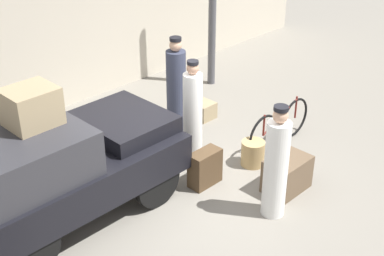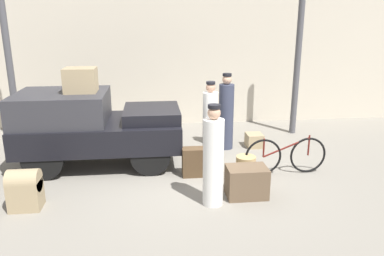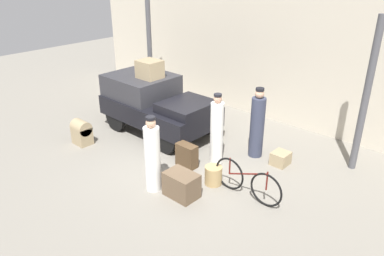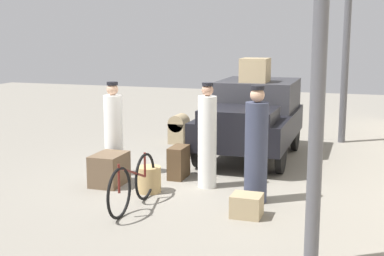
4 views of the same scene
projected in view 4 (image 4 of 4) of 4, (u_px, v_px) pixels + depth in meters
The scene contains 14 objects.
ground_plane at pixel (185, 175), 10.18m from camera, with size 30.00×30.00×0.00m, color gray.
canopy_pillar_left at pixel (345, 67), 12.86m from camera, with size 0.17×0.17×3.71m.
canopy_pillar_right at pixel (317, 108), 5.91m from camera, with size 0.17×0.17×3.71m.
truck at pixel (253, 115), 11.53m from camera, with size 3.43×1.80×1.61m.
bicycle at pixel (133, 184), 8.18m from camera, with size 1.72×0.04×0.81m.
wicker_basket at pixel (149, 179), 9.04m from camera, with size 0.40×0.40×0.44m.
conductor_in_dark_uniform at pixel (256, 149), 8.43m from camera, with size 0.36×0.36×1.86m.
porter_with_bicycle at pixel (114, 132), 10.06m from camera, with size 0.35×0.35×1.77m.
porter_standing_middle at pixel (207, 139), 9.24m from camera, with size 0.32×0.32×1.83m.
suitcase_small_leather at pixel (179, 162), 9.91m from camera, with size 0.55×0.28×0.60m.
suitcase_tan_flat at pixel (109, 169), 9.47m from camera, with size 0.72×0.50×0.56m.
trunk_large_brown at pixel (247, 206), 7.85m from camera, with size 0.40×0.44×0.33m.
suitcase_black_upright at pixel (179, 128), 13.04m from camera, with size 0.51×0.40×0.70m.
trunk_on_truck_roof at pixel (255, 70), 11.52m from camera, with size 0.65×0.58×0.51m.
Camera 4 is at (9.33, 3.18, 2.68)m, focal length 50.00 mm.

